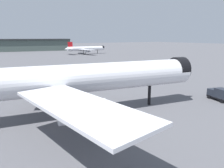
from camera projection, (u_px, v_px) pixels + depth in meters
name	position (u px, v px, depth m)	size (l,w,h in m)	color
ground	(74.00, 119.00, 39.08)	(900.00, 900.00, 0.00)	#56565B
airliner_near_gate	(78.00, 79.00, 39.86)	(55.62, 50.24, 15.96)	white
airliner_far_taxiway	(86.00, 49.00, 185.63)	(38.76, 35.37, 10.69)	white
service_truck_front	(220.00, 94.00, 50.25)	(3.50, 5.86, 3.00)	black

